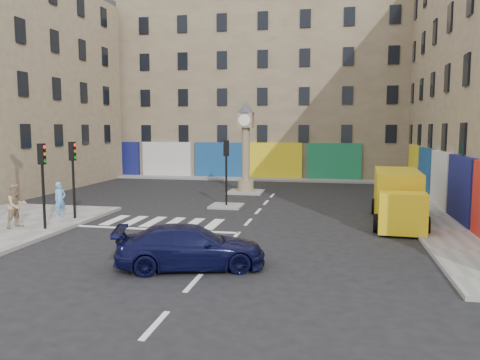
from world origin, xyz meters
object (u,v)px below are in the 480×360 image
(traffic_light_left_near, at_px, (42,172))
(traffic_light_island, at_px, (226,162))
(navy_sedan, at_px, (191,247))
(traffic_light_left_far, at_px, (73,167))
(yellow_van, at_px, (397,197))
(pedestrian_tan, at_px, (16,206))
(clock_pillar, at_px, (246,142))
(pedestrian_blue, at_px, (60,200))

(traffic_light_left_near, xyz_separation_m, traffic_light_island, (6.30, 7.80, -0.03))
(traffic_light_island, xyz_separation_m, navy_sedan, (1.48, -11.56, -1.89))
(traffic_light_left_far, height_order, yellow_van, traffic_light_left_far)
(traffic_light_left_near, relative_size, traffic_light_left_far, 1.00)
(navy_sedan, bearing_deg, pedestrian_tan, 50.72)
(navy_sedan, distance_m, yellow_van, 11.76)
(traffic_light_island, relative_size, yellow_van, 0.54)
(traffic_light_left_near, height_order, traffic_light_island, traffic_light_left_near)
(yellow_van, height_order, pedestrian_tan, yellow_van)
(traffic_light_island, xyz_separation_m, pedestrian_tan, (-7.65, -7.80, -1.47))
(clock_pillar, bearing_deg, traffic_light_left_near, -114.55)
(navy_sedan, bearing_deg, traffic_light_left_far, 34.74)
(traffic_light_left_near, height_order, pedestrian_blue, traffic_light_left_near)
(pedestrian_blue, bearing_deg, traffic_light_left_near, -142.79)
(clock_pillar, xyz_separation_m, yellow_van, (9.00, -8.53, -2.34))
(yellow_van, xyz_separation_m, pedestrian_tan, (-16.65, -5.27, -0.09))
(navy_sedan, distance_m, pedestrian_blue, 10.62)
(yellow_van, bearing_deg, pedestrian_tan, -159.00)
(pedestrian_blue, bearing_deg, traffic_light_island, -34.03)
(navy_sedan, relative_size, pedestrian_tan, 2.47)
(traffic_light_left_near, distance_m, navy_sedan, 8.85)
(pedestrian_blue, height_order, pedestrian_tan, pedestrian_tan)
(clock_pillar, distance_m, pedestrian_tan, 15.96)
(traffic_light_left_near, xyz_separation_m, yellow_van, (15.30, 5.27, -1.41))
(traffic_light_left_far, bearing_deg, pedestrian_tan, -119.34)
(traffic_light_left_near, xyz_separation_m, pedestrian_tan, (-1.35, 0.00, -1.50))
(clock_pillar, bearing_deg, yellow_van, -43.47)
(traffic_light_left_far, height_order, clock_pillar, clock_pillar)
(traffic_light_left_near, xyz_separation_m, navy_sedan, (7.78, -3.76, -1.92))
(traffic_light_island, distance_m, pedestrian_blue, 9.02)
(traffic_light_island, relative_size, clock_pillar, 0.61)
(navy_sedan, bearing_deg, clock_pillar, -12.07)
(traffic_light_left_far, relative_size, traffic_light_island, 1.00)
(traffic_light_left_far, xyz_separation_m, navy_sedan, (7.78, -6.16, -1.92))
(navy_sedan, xyz_separation_m, pedestrian_blue, (-8.59, 6.24, 0.32))
(traffic_light_island, xyz_separation_m, pedestrian_blue, (-7.11, -5.32, -1.57))
(traffic_light_left_near, distance_m, traffic_light_island, 10.03)
(pedestrian_blue, bearing_deg, pedestrian_tan, -173.13)
(traffic_light_left_near, distance_m, clock_pillar, 15.19)
(traffic_light_island, relative_size, pedestrian_tan, 1.90)
(clock_pillar, xyz_separation_m, pedestrian_tan, (-7.65, -13.80, -2.43))
(navy_sedan, xyz_separation_m, pedestrian_tan, (-9.13, 3.76, 0.43))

